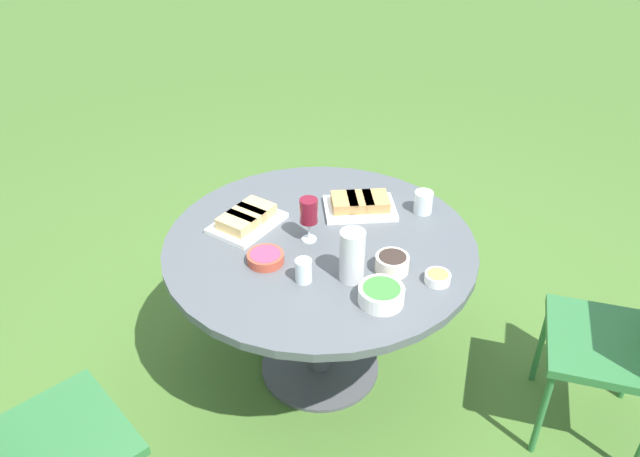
# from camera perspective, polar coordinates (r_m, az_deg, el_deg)

# --- Properties ---
(ground_plane) EXTENTS (40.00, 40.00, 0.00)m
(ground_plane) POSITION_cam_1_polar(r_m,az_deg,el_deg) (2.92, 0.00, -12.51)
(ground_plane) COLOR #446B2B
(dining_table) EXTENTS (1.23, 1.23, 0.70)m
(dining_table) POSITION_cam_1_polar(r_m,az_deg,el_deg) (2.52, 0.00, -3.21)
(dining_table) COLOR #4C4C51
(dining_table) RESTS_ON ground_plane
(chair_near_left) EXTENTS (0.51, 0.49, 0.89)m
(chair_near_left) POSITION_cam_1_polar(r_m,az_deg,el_deg) (2.18, -25.45, -17.36)
(chair_near_left) COLOR #2D6B38
(chair_near_left) RESTS_ON ground_plane
(chair_near_right) EXTENTS (0.61, 0.61, 0.89)m
(chair_near_right) POSITION_cam_1_polar(r_m,az_deg,el_deg) (2.58, 26.76, -8.54)
(chair_near_right) COLOR #2D6B38
(chair_near_right) RESTS_ON ground_plane
(water_pitcher) EXTENTS (0.10, 0.09, 0.20)m
(water_pitcher) POSITION_cam_1_polar(r_m,az_deg,el_deg) (2.21, 2.95, -2.49)
(water_pitcher) COLOR silver
(water_pitcher) RESTS_ON dining_table
(wine_glass) EXTENTS (0.07, 0.07, 0.18)m
(wine_glass) POSITION_cam_1_polar(r_m,az_deg,el_deg) (2.39, -1.04, 1.50)
(wine_glass) COLOR silver
(wine_glass) RESTS_ON dining_table
(platter_bread_main) EXTENTS (0.32, 0.36, 0.06)m
(platter_bread_main) POSITION_cam_1_polar(r_m,az_deg,el_deg) (2.63, 3.68, 2.22)
(platter_bread_main) COLOR white
(platter_bread_main) RESTS_ON dining_table
(platter_charcuterie) EXTENTS (0.31, 0.35, 0.07)m
(platter_charcuterie) POSITION_cam_1_polar(r_m,az_deg,el_deg) (2.55, -6.71, 0.87)
(platter_charcuterie) COLOR white
(platter_charcuterie) RESTS_ON dining_table
(bowl_fries) EXTENTS (0.09, 0.09, 0.04)m
(bowl_fries) POSITION_cam_1_polar(r_m,az_deg,el_deg) (2.28, 10.70, -4.42)
(bowl_fries) COLOR white
(bowl_fries) RESTS_ON dining_table
(bowl_salad) EXTENTS (0.16, 0.16, 0.06)m
(bowl_salad) POSITION_cam_1_polar(r_m,az_deg,el_deg) (2.15, 5.62, -5.99)
(bowl_salad) COLOR white
(bowl_salad) RESTS_ON dining_table
(bowl_olives) EXTENTS (0.12, 0.12, 0.07)m
(bowl_olives) POSITION_cam_1_polar(r_m,az_deg,el_deg) (2.30, 6.61, -3.12)
(bowl_olives) COLOR beige
(bowl_olives) RESTS_ON dining_table
(bowl_dip_red) EXTENTS (0.14, 0.14, 0.04)m
(bowl_dip_red) POSITION_cam_1_polar(r_m,az_deg,el_deg) (2.34, -5.01, -2.65)
(bowl_dip_red) COLOR #B74733
(bowl_dip_red) RESTS_ON dining_table
(cup_water_near) EXTENTS (0.08, 0.08, 0.09)m
(cup_water_near) POSITION_cam_1_polar(r_m,az_deg,el_deg) (2.64, 9.42, 2.39)
(cup_water_near) COLOR silver
(cup_water_near) RESTS_ON dining_table
(cup_water_far) EXTENTS (0.06, 0.06, 0.09)m
(cup_water_far) POSITION_cam_1_polar(r_m,az_deg,el_deg) (2.23, -1.52, -3.88)
(cup_water_far) COLOR silver
(cup_water_far) RESTS_ON dining_table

